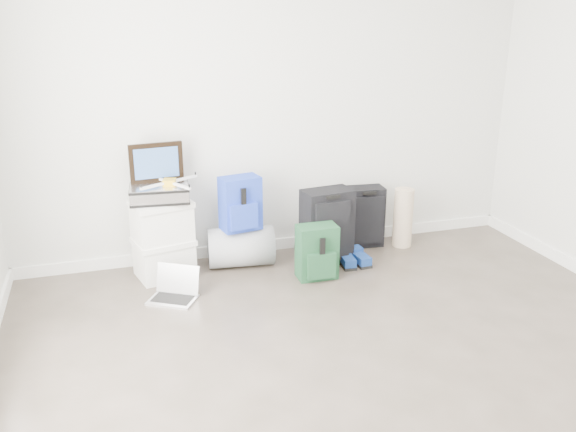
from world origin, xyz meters
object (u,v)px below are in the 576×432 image
object	(u,v)px
duffel_bag	(241,247)
large_suitcase	(327,227)
briefcase	(160,193)
laptop	(175,291)
carry_on	(364,217)
boxes_stack	(163,239)

from	to	relation	value
duffel_bag	large_suitcase	size ratio (longest dim) A/B	0.85
large_suitcase	briefcase	bearing A→B (deg)	167.85
duffel_bag	large_suitcase	world-z (taller)	large_suitcase
briefcase	duffel_bag	bearing A→B (deg)	7.05
large_suitcase	laptop	distance (m)	1.40
briefcase	large_suitcase	size ratio (longest dim) A/B	0.69
duffel_bag	laptop	world-z (taller)	duffel_bag
large_suitcase	duffel_bag	bearing A→B (deg)	161.79
carry_on	laptop	bearing A→B (deg)	-156.73
boxes_stack	large_suitcase	size ratio (longest dim) A/B	1.00
duffel_bag	laptop	xyz separation A→B (m)	(-0.62, -0.46, -0.11)
briefcase	large_suitcase	world-z (taller)	briefcase
briefcase	duffel_bag	distance (m)	0.84
large_suitcase	carry_on	bearing A→B (deg)	23.70
boxes_stack	laptop	bearing A→B (deg)	-99.86
briefcase	carry_on	size ratio (longest dim) A/B	0.81
boxes_stack	carry_on	distance (m)	1.83
boxes_stack	carry_on	xyz separation A→B (m)	(1.83, 0.14, -0.05)
boxes_stack	duffel_bag	bearing A→B (deg)	-11.49
briefcase	laptop	xyz separation A→B (m)	(0.02, -0.44, -0.65)
laptop	briefcase	bearing A→B (deg)	124.15
large_suitcase	boxes_stack	bearing A→B (deg)	167.85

